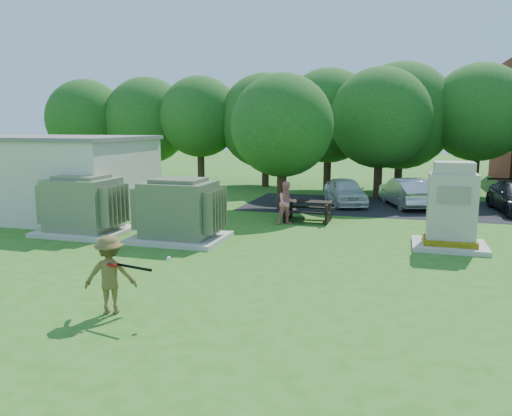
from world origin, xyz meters
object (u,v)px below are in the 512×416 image
(car_white, at_px, (345,191))
(picnic_table, at_px, (308,209))
(person_at_picnic, at_px, (287,203))
(transformer_right, at_px, (179,211))
(generator_cabinet, at_px, (451,211))
(transformer_left, at_px, (83,206))
(car_silver_a, at_px, (406,192))
(batter, at_px, (110,275))

(car_white, bearing_deg, picnic_table, -121.27)
(picnic_table, xyz_separation_m, person_at_picnic, (-0.65, -0.90, 0.33))
(transformer_right, relative_size, generator_cabinet, 1.11)
(transformer_left, distance_m, transformer_right, 3.70)
(car_silver_a, bearing_deg, transformer_left, 21.26)
(car_silver_a, bearing_deg, person_at_picnic, 33.22)
(picnic_table, height_order, car_silver_a, car_silver_a)
(transformer_right, relative_size, car_silver_a, 0.72)
(generator_cabinet, xyz_separation_m, batter, (-7.10, -7.77, -0.37))
(transformer_right, height_order, car_white, transformer_right)
(transformer_right, xyz_separation_m, picnic_table, (3.49, 4.50, -0.46))
(car_white, bearing_deg, transformer_left, -151.43)
(batter, height_order, car_white, batter)
(transformer_left, height_order, transformer_right, same)
(car_white, relative_size, car_silver_a, 0.92)
(generator_cabinet, relative_size, person_at_picnic, 1.62)
(generator_cabinet, distance_m, car_silver_a, 8.09)
(generator_cabinet, xyz_separation_m, picnic_table, (-5.06, 3.11, -0.67))
(picnic_table, bearing_deg, car_silver_a, 52.21)
(batter, bearing_deg, transformer_right, -99.56)
(transformer_right, relative_size, car_white, 0.78)
(generator_cabinet, relative_size, batter, 1.67)
(person_at_picnic, xyz_separation_m, car_white, (1.60, 5.47, -0.18))
(picnic_table, bearing_deg, person_at_picnic, -126.15)
(transformer_right, bearing_deg, batter, -77.24)
(batter, relative_size, person_at_picnic, 0.97)
(transformer_left, height_order, person_at_picnic, transformer_left)
(batter, bearing_deg, car_silver_a, -132.59)
(transformer_right, bearing_deg, car_silver_a, 52.21)
(picnic_table, xyz_separation_m, car_white, (0.95, 4.57, 0.15))
(car_white, xyz_separation_m, car_silver_a, (2.82, 0.29, 0.03))
(picnic_table, relative_size, person_at_picnic, 1.14)
(transformer_right, distance_m, generator_cabinet, 8.66)
(transformer_left, distance_m, car_silver_a, 14.41)
(transformer_right, xyz_separation_m, car_white, (4.44, 9.07, -0.32))
(generator_cabinet, distance_m, car_white, 8.73)
(person_at_picnic, height_order, car_silver_a, person_at_picnic)
(picnic_table, bearing_deg, car_white, 78.26)
(transformer_right, xyz_separation_m, batter, (1.44, -6.38, -0.16))
(person_at_picnic, bearing_deg, batter, -134.60)
(car_silver_a, bearing_deg, generator_cabinet, 79.99)
(transformer_left, relative_size, car_white, 0.78)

